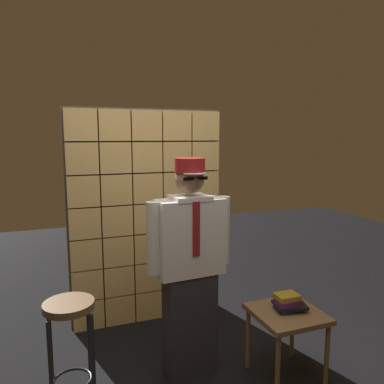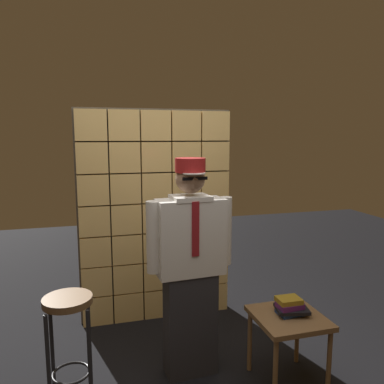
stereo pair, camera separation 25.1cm
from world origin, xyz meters
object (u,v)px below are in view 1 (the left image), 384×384
Objects in this scene: standing_person at (190,265)px; book_stack at (288,303)px; side_table at (287,320)px; bar_stool at (70,331)px.

standing_person is 0.83m from book_stack.
side_table is at bearing -28.94° from standing_person.
bar_stool is (-0.92, -0.14, -0.31)m from standing_person.
bar_stool is at bearing 174.04° from book_stack.
standing_person is at bearing 8.71° from bar_stool.
side_table is at bearing -141.07° from book_stack.
standing_person reaches higher than bar_stool.
bar_stool is at bearing -175.12° from standing_person.
bar_stool reaches higher than book_stack.
book_stack is (1.64, -0.17, 0.01)m from bar_stool.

